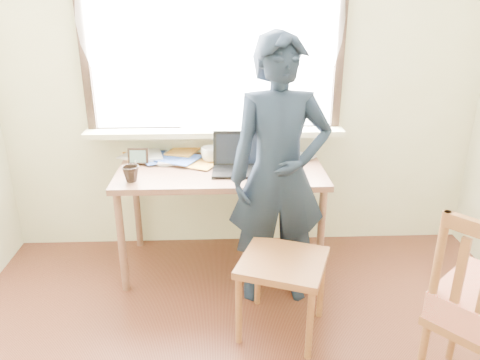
{
  "coord_description": "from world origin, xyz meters",
  "views": [
    {
      "loc": [
        -0.15,
        -1.36,
        1.86
      ],
      "look_at": [
        -0.06,
        0.95,
        0.93
      ],
      "focal_mm": 35.0,
      "sensor_mm": 36.0,
      "label": 1
    }
  ],
  "objects_px": {
    "desk": "(221,179)",
    "mug_white": "(211,154)",
    "laptop": "(239,162)",
    "work_chair": "(283,271)",
    "person": "(279,175)",
    "mug_dark": "(131,174)"
  },
  "relations": [
    {
      "from": "desk",
      "to": "mug_dark",
      "type": "relative_size",
      "value": 13.01
    },
    {
      "from": "laptop",
      "to": "work_chair",
      "type": "distance_m",
      "value": 0.84
    },
    {
      "from": "laptop",
      "to": "person",
      "type": "relative_size",
      "value": 0.22
    },
    {
      "from": "mug_dark",
      "to": "person",
      "type": "distance_m",
      "value": 0.93
    },
    {
      "from": "laptop",
      "to": "person",
      "type": "bearing_deg",
      "value": -56.17
    },
    {
      "from": "laptop",
      "to": "work_chair",
      "type": "xyz_separation_m",
      "value": [
        0.22,
        -0.7,
        -0.41
      ]
    },
    {
      "from": "person",
      "to": "mug_dark",
      "type": "bearing_deg",
      "value": 168.3
    },
    {
      "from": "mug_dark",
      "to": "desk",
      "type": "bearing_deg",
      "value": 20.04
    },
    {
      "from": "mug_dark",
      "to": "person",
      "type": "height_order",
      "value": "person"
    },
    {
      "from": "laptop",
      "to": "mug_dark",
      "type": "xyz_separation_m",
      "value": [
        -0.69,
        -0.18,
        -0.01
      ]
    },
    {
      "from": "desk",
      "to": "laptop",
      "type": "relative_size",
      "value": 3.8
    },
    {
      "from": "desk",
      "to": "mug_white",
      "type": "xyz_separation_m",
      "value": [
        -0.07,
        0.15,
        0.13
      ]
    },
    {
      "from": "mug_white",
      "to": "person",
      "type": "bearing_deg",
      "value": -50.52
    },
    {
      "from": "work_chair",
      "to": "person",
      "type": "distance_m",
      "value": 0.57
    },
    {
      "from": "mug_white",
      "to": "mug_dark",
      "type": "height_order",
      "value": "mug_white"
    },
    {
      "from": "laptop",
      "to": "work_chair",
      "type": "height_order",
      "value": "laptop"
    },
    {
      "from": "mug_white",
      "to": "work_chair",
      "type": "distance_m",
      "value": 1.05
    },
    {
      "from": "mug_white",
      "to": "laptop",
      "type": "bearing_deg",
      "value": -41.77
    },
    {
      "from": "work_chair",
      "to": "person",
      "type": "xyz_separation_m",
      "value": [
        0.01,
        0.37,
        0.44
      ]
    },
    {
      "from": "desk",
      "to": "mug_white",
      "type": "bearing_deg",
      "value": 115.7
    },
    {
      "from": "mug_white",
      "to": "person",
      "type": "relative_size",
      "value": 0.08
    },
    {
      "from": "laptop",
      "to": "person",
      "type": "distance_m",
      "value": 0.41
    }
  ]
}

